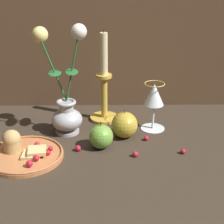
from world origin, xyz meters
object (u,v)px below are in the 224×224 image
wine_glass (154,97)px  apple_beside_vase (125,125)px  plate_with_pastries (22,152)px  candlestick (104,89)px  vase (65,101)px  apple_near_glass (101,137)px

wine_glass → apple_beside_vase: bearing=-149.2°
wine_glass → apple_beside_vase: (-0.10, -0.06, -0.07)m
plate_with_pastries → candlestick: 0.36m
candlestick → apple_beside_vase: (0.06, -0.14, -0.07)m
plate_with_pastries → wine_glass: wine_glass is taller
vase → apple_near_glass: 0.17m
vase → apple_beside_vase: 0.20m
wine_glass → apple_beside_vase: size_ratio=1.67×
vase → candlestick: 0.16m
vase → apple_near_glass: (0.11, -0.11, -0.07)m
vase → wine_glass: 0.28m
vase → candlestick: vase is taller
wine_glass → candlestick: size_ratio=0.51×
candlestick → apple_beside_vase: candlestick is taller
plate_with_pastries → vase: bearing=55.1°
plate_with_pastries → candlestick: (0.23, 0.26, 0.10)m
vase → wine_glass: (0.28, 0.02, 0.00)m
vase → apple_beside_vase: (0.19, -0.04, -0.07)m
apple_beside_vase → plate_with_pastries: bearing=-157.7°
plate_with_pastries → wine_glass: bearing=24.5°
plate_with_pastries → candlestick: candlestick is taller
wine_glass → plate_with_pastries: bearing=-155.5°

